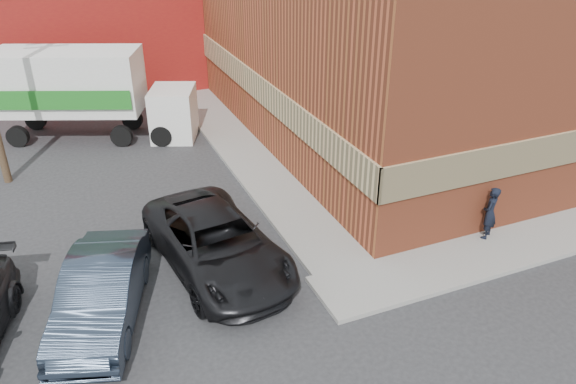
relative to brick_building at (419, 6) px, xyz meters
name	(u,v)px	position (x,y,z in m)	size (l,w,h in m)	color
ground	(323,276)	(-8.50, -9.00, -4.68)	(90.00, 90.00, 0.00)	#28282B
brick_building	(419,6)	(0.00, 0.00, 0.00)	(14.25, 18.25, 9.36)	#A6482A
sidewalk_south	(571,231)	(-1.00, -9.90, -4.62)	(16.00, 1.80, 0.12)	gray
sidewalk_west	(235,143)	(-7.90, 0.00, -4.62)	(1.80, 18.00, 0.12)	gray
warehouse	(33,30)	(-14.50, 11.00, -1.87)	(16.30, 8.30, 5.60)	maroon
man	(490,213)	(-3.55, -9.25, -3.79)	(0.56, 0.37, 1.54)	black
sedan	(101,293)	(-13.80, -8.50, -3.95)	(1.55, 4.43, 1.46)	#273242
suv_a	(217,243)	(-10.85, -7.59, -3.93)	(2.49, 5.40, 1.50)	black
box_truck	(88,89)	(-12.82, 2.96, -2.67)	(7.32, 4.60, 3.48)	white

